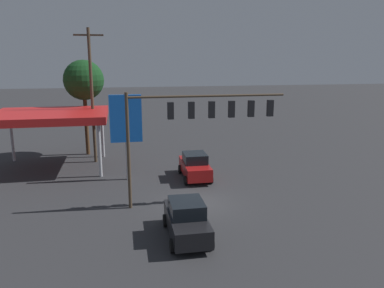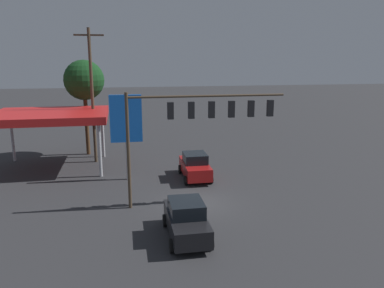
% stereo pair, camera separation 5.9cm
% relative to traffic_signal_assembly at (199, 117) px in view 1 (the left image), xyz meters
% --- Properties ---
extents(ground_plane, '(200.00, 200.00, 0.00)m').
position_rel_traffic_signal_assembly_xyz_m(ground_plane, '(0.06, 0.08, -5.45)').
color(ground_plane, '#2D2D30').
extents(traffic_signal_assembly, '(9.61, 0.43, 6.97)m').
position_rel_traffic_signal_assembly_xyz_m(traffic_signal_assembly, '(0.00, 0.00, 0.00)').
color(traffic_signal_assembly, '#473828').
rests_on(traffic_signal_assembly, ground).
extents(utility_pole, '(2.40, 0.26, 11.31)m').
position_rel_traffic_signal_assembly_xyz_m(utility_pole, '(6.87, -11.07, 0.50)').
color(utility_pole, '#473828').
rests_on(utility_pole, ground).
extents(gas_station_canopy, '(8.92, 7.30, 4.67)m').
position_rel_traffic_signal_assembly_xyz_m(gas_station_canopy, '(10.11, -9.74, -1.14)').
color(gas_station_canopy, red).
rests_on(gas_station_canopy, ground).
extents(price_sign, '(2.31, 0.27, 6.32)m').
position_rel_traffic_signal_assembly_xyz_m(price_sign, '(4.23, -5.57, -1.08)').
color(price_sign, '#B7B7BC').
rests_on(price_sign, ground).
extents(sedan_waiting, '(2.09, 4.42, 1.93)m').
position_rel_traffic_signal_assembly_xyz_m(sedan_waiting, '(1.58, 4.41, -4.50)').
color(sedan_waiting, black).
rests_on(sedan_waiting, ground).
extents(sedan_far, '(2.12, 4.43, 1.93)m').
position_rel_traffic_signal_assembly_xyz_m(sedan_far, '(-0.74, -4.91, -4.50)').
color(sedan_far, maroon).
rests_on(sedan_far, ground).
extents(street_tree, '(3.63, 3.63, 8.75)m').
position_rel_traffic_signal_assembly_xyz_m(street_tree, '(7.72, -13.99, 1.43)').
color(street_tree, '#4C331E').
rests_on(street_tree, ground).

